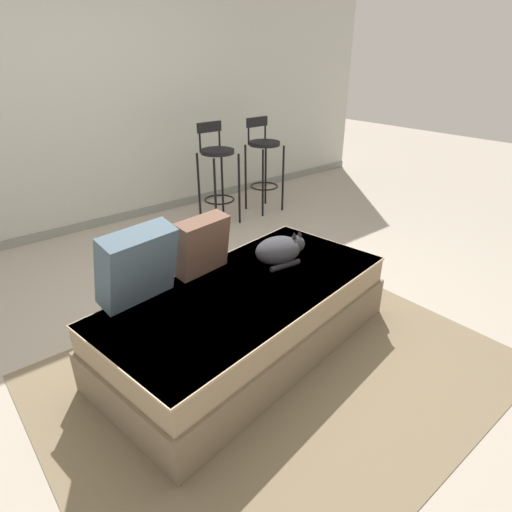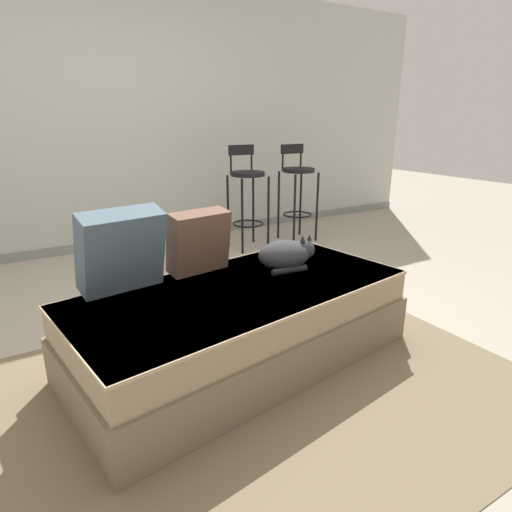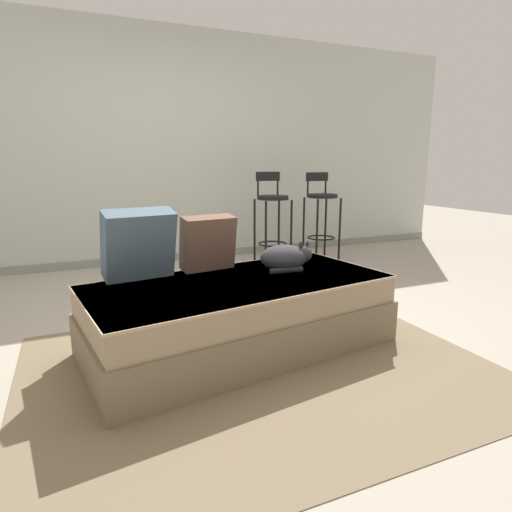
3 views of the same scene
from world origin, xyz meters
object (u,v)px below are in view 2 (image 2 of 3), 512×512
(couch, at_px, (242,323))
(throw_pillow_middle, at_px, (199,242))
(cat, at_px, (286,254))
(bar_stool_near_window, at_px, (247,189))
(throw_pillow_corner, at_px, (121,251))
(bar_stool_by_doorway, at_px, (298,184))

(couch, xyz_separation_m, throw_pillow_middle, (-0.10, 0.33, 0.40))
(couch, relative_size, throw_pillow_middle, 5.22)
(cat, bearing_deg, bar_stool_near_window, 67.25)
(throw_pillow_corner, height_order, bar_stool_by_doorway, bar_stool_by_doorway)
(bar_stool_near_window, bearing_deg, throw_pillow_middle, -127.89)
(throw_pillow_corner, height_order, throw_pillow_middle, throw_pillow_corner)
(bar_stool_by_doorway, bearing_deg, couch, -132.74)
(throw_pillow_middle, xyz_separation_m, bar_stool_near_window, (1.21, 1.55, -0.01))
(cat, bearing_deg, throw_pillow_corner, 171.54)
(cat, height_order, bar_stool_near_window, bar_stool_near_window)
(throw_pillow_middle, xyz_separation_m, bar_stool_by_doorway, (1.84, 1.55, -0.00))
(throw_pillow_middle, bearing_deg, bar_stool_by_doorway, 40.21)
(throw_pillow_corner, relative_size, throw_pillow_middle, 1.20)
(couch, bearing_deg, bar_stool_by_doorway, 47.26)
(throw_pillow_corner, relative_size, cat, 1.24)
(cat, bearing_deg, couch, -161.69)
(throw_pillow_corner, height_order, cat, throw_pillow_corner)
(throw_pillow_corner, bearing_deg, throw_pillow_middle, 8.57)
(couch, distance_m, throw_pillow_corner, 0.75)
(bar_stool_near_window, height_order, bar_stool_by_doorway, bar_stool_near_window)
(throw_pillow_corner, relative_size, bar_stool_near_window, 0.43)
(couch, bearing_deg, throw_pillow_middle, 106.26)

